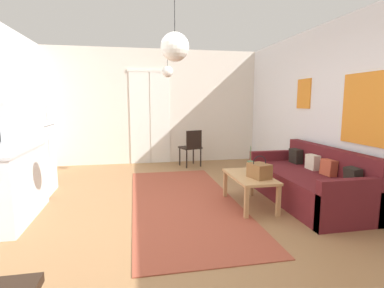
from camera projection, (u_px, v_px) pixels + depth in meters
The scene contains 13 objects.
ground_plane at pixel (178, 225), 3.67m from camera, with size 5.53×7.85×0.10m, color #996D44.
wall_back at pixel (155, 107), 7.04m from camera, with size 5.13×0.13×2.67m.
wall_right at pixel (363, 111), 3.95m from camera, with size 0.12×7.45×2.67m.
area_rug at pixel (184, 201), 4.40m from camera, with size 1.49×3.68×0.01m, color #9E4733.
couch at pixel (310, 184), 4.34m from camera, with size 0.91×2.05×0.80m.
coffee_table at pixel (250, 179), 4.16m from camera, with size 0.51×0.96×0.44m.
bamboo_vase at pixel (250, 166), 4.32m from camera, with size 0.09×0.09×0.38m.
handbag at pixel (259, 171), 3.99m from camera, with size 0.28×0.33×0.31m.
refrigerator at pixel (30, 142), 4.65m from camera, with size 0.62×0.59×1.65m.
kitchen_counter at pixel (0, 160), 3.59m from camera, with size 0.64×1.31×2.05m.
accent_chair at pixel (192, 146), 6.68m from camera, with size 0.52×0.51×0.83m.
pendant_lamp_near at pixel (175, 47), 3.06m from camera, with size 0.30×0.30×0.80m.
pendant_lamp_far at pixel (167, 72), 5.52m from camera, with size 0.21×0.21×0.76m.
Camera 1 is at (-0.50, -3.46, 1.47)m, focal length 27.74 mm.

